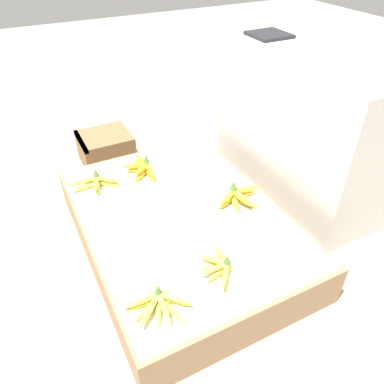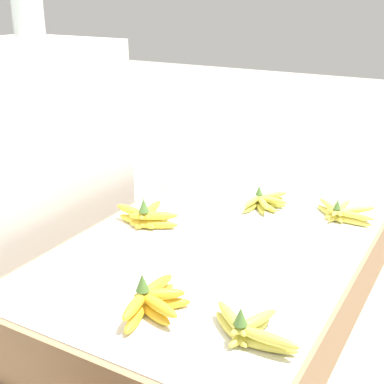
% 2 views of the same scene
% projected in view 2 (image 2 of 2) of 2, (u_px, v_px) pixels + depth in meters
% --- Properties ---
extents(ground_plane, '(10.00, 10.00, 0.00)m').
position_uv_depth(ground_plane, '(211.00, 303.00, 1.76)').
color(ground_plane, '#A89E8E').
extents(display_platform, '(1.23, 0.89, 0.20)m').
position_uv_depth(display_platform, '(211.00, 276.00, 1.73)').
color(display_platform, '#997551').
rests_on(display_platform, ground_plane).
extents(banana_bunch_front_left, '(0.16, 0.25, 0.10)m').
position_uv_depth(banana_bunch_front_left, '(249.00, 330.00, 1.24)').
color(banana_bunch_front_left, gold).
rests_on(banana_bunch_front_left, display_platform).
extents(banana_bunch_front_midright, '(0.19, 0.23, 0.08)m').
position_uv_depth(banana_bunch_front_midright, '(342.00, 213.00, 1.90)').
color(banana_bunch_front_midright, '#DBCC4C').
rests_on(banana_bunch_front_midright, display_platform).
extents(banana_bunch_middle_left, '(0.25, 0.16, 0.11)m').
position_uv_depth(banana_bunch_middle_left, '(152.00, 301.00, 1.34)').
color(banana_bunch_middle_left, gold).
rests_on(banana_bunch_middle_left, display_platform).
extents(banana_bunch_middle_midright, '(0.21, 0.14, 0.08)m').
position_uv_depth(banana_bunch_middle_midright, '(264.00, 202.00, 1.99)').
color(banana_bunch_middle_midright, gold).
rests_on(banana_bunch_middle_midright, display_platform).
extents(banana_bunch_back_midleft, '(0.18, 0.25, 0.11)m').
position_uv_depth(banana_bunch_back_midleft, '(147.00, 216.00, 1.85)').
color(banana_bunch_back_midleft, gold).
rests_on(banana_bunch_back_midleft, display_platform).
extents(glass_jar, '(0.13, 0.13, 0.21)m').
position_uv_depth(glass_jar, '(27.00, 9.00, 2.04)').
color(glass_jar, silver).
rests_on(glass_jar, back_vendor_table).
extents(foam_tray_white, '(0.22, 0.20, 0.02)m').
position_uv_depth(foam_tray_white, '(9.00, 43.00, 1.83)').
color(foam_tray_white, white).
rests_on(foam_tray_white, back_vendor_table).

